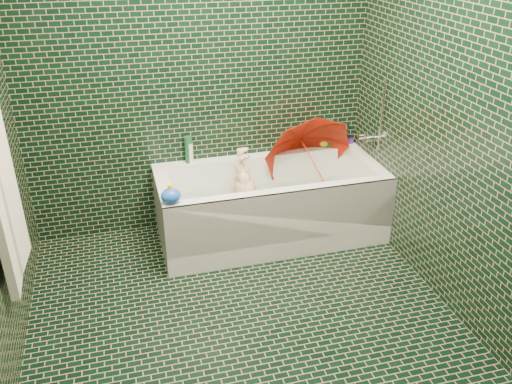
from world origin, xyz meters
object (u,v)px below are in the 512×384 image
object	(u,v)px
child	(249,200)
rubber_duck	(324,142)
bathtub	(271,212)
umbrella	(313,162)
bath_toy	(171,196)

from	to	relation	value
child	rubber_duck	distance (m)	0.83
rubber_duck	bathtub	bearing A→B (deg)	-142.74
bathtub	rubber_duck	world-z (taller)	rubber_duck
child	rubber_duck	bearing A→B (deg)	126.93
umbrella	bath_toy	world-z (taller)	umbrella
child	umbrella	size ratio (longest dim) A/B	1.15
bathtub	child	bearing A→B (deg)	159.97
child	bath_toy	xyz separation A→B (m)	(-0.63, -0.35, 0.30)
bathtub	umbrella	world-z (taller)	umbrella
umbrella	rubber_duck	world-z (taller)	umbrella
bath_toy	umbrella	bearing A→B (deg)	29.78
umbrella	bath_toy	bearing A→B (deg)	-156.56
umbrella	child	bearing A→B (deg)	-170.26
bathtub	rubber_duck	bearing A→B (deg)	32.52
rubber_duck	bath_toy	distance (m)	1.50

